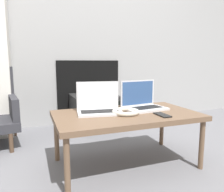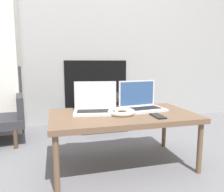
{
  "view_description": "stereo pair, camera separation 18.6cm",
  "coord_description": "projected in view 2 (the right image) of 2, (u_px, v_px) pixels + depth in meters",
  "views": [
    {
      "loc": [
        -0.65,
        -1.07,
        0.77
      ],
      "look_at": [
        0.0,
        0.66,
        0.48
      ],
      "focal_mm": 35.0,
      "sensor_mm": 36.0,
      "label": 1
    },
    {
      "loc": [
        -0.47,
        -1.12,
        0.77
      ],
      "look_at": [
        0.0,
        0.66,
        0.48
      ],
      "focal_mm": 35.0,
      "sensor_mm": 36.0,
      "label": 2
    }
  ],
  "objects": [
    {
      "name": "phone",
      "position": [
        158.0,
        116.0,
        1.49
      ],
      "size": [
        0.06,
        0.14,
        0.01
      ],
      "color": "black",
      "rests_on": "table"
    },
    {
      "name": "wall_back",
      "position": [
        91.0,
        20.0,
        2.69
      ],
      "size": [
        7.0,
        0.08,
        2.6
      ],
      "color": "#999999",
      "rests_on": "ground_plane"
    },
    {
      "name": "table",
      "position": [
        122.0,
        118.0,
        1.6
      ],
      "size": [
        1.04,
        0.59,
        0.4
      ],
      "color": "brown",
      "rests_on": "ground_plane"
    },
    {
      "name": "tv",
      "position": [
        101.0,
        111.0,
        2.58
      ],
      "size": [
        0.52,
        0.51,
        0.39
      ],
      "color": "black",
      "rests_on": "ground_plane"
    },
    {
      "name": "laptop_right",
      "position": [
        141.0,
        103.0,
        1.72
      ],
      "size": [
        0.35,
        0.25,
        0.22
      ],
      "rotation": [
        0.0,
        0.0,
        0.13
      ],
      "color": "silver",
      "rests_on": "table"
    },
    {
      "name": "headphones",
      "position": [
        121.0,
        112.0,
        1.57
      ],
      "size": [
        0.2,
        0.2,
        0.03
      ],
      "color": "beige",
      "rests_on": "table"
    },
    {
      "name": "ground_plane",
      "position": [
        140.0,
        191.0,
        1.31
      ],
      "size": [
        14.0,
        14.0,
        0.0
      ],
      "primitive_type": "plane",
      "color": "slate"
    },
    {
      "name": "laptop_left",
      "position": [
        96.0,
        105.0,
        1.63
      ],
      "size": [
        0.35,
        0.26,
        0.22
      ],
      "rotation": [
        0.0,
        0.0,
        -0.16
      ],
      "color": "silver",
      "rests_on": "table"
    }
  ]
}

